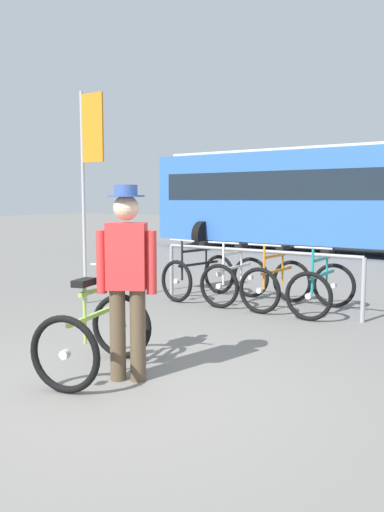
{
  "coord_description": "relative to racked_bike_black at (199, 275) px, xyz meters",
  "views": [
    {
      "loc": [
        2.73,
        -3.28,
        1.6
      ],
      "look_at": [
        -0.27,
        1.35,
        1.0
      ],
      "focal_mm": 36.54,
      "sensor_mm": 36.0,
      "label": 1
    }
  ],
  "objects": [
    {
      "name": "person_with_featured_bike",
      "position": [
        1.56,
        -3.65,
        0.58
      ],
      "size": [
        0.48,
        0.34,
        1.72
      ],
      "color": "brown",
      "rests_on": "ground"
    },
    {
      "name": "bike_rack_rail",
      "position": [
        1.15,
        -0.23,
        0.3
      ],
      "size": [
        3.21,
        0.19,
        0.88
      ],
      "color": "#99999E",
      "rests_on": "ground"
    },
    {
      "name": "racked_bike_orange",
      "position": [
        1.4,
        -0.06,
        -0.0
      ],
      "size": [
        0.73,
        1.14,
        0.97
      ],
      "color": "black",
      "rests_on": "ground"
    },
    {
      "name": "featured_bicycle",
      "position": [
        1.18,
        -3.56,
        0.12
      ],
      "size": [
        0.9,
        1.25,
        1.09
      ],
      "color": "black",
      "rests_on": "ground"
    },
    {
      "name": "bus_distant",
      "position": [
        -0.99,
        8.16,
        1.37
      ],
      "size": [
        10.08,
        3.64,
        3.08
      ],
      "color": "#3366B7",
      "rests_on": "ground"
    },
    {
      "name": "ground_plane",
      "position": [
        1.75,
        -3.83,
        -0.37
      ],
      "size": [
        80.0,
        80.0,
        0.0
      ],
      "primitive_type": "plane",
      "color": "slate"
    },
    {
      "name": "racked_bike_white",
      "position": [
        0.7,
        -0.03,
        0.0
      ],
      "size": [
        0.67,
        1.08,
        0.97
      ],
      "color": "black",
      "rests_on": "ground"
    },
    {
      "name": "racked_bike_teal",
      "position": [
        2.1,
        -0.09,
        0.0
      ],
      "size": [
        0.67,
        1.1,
        0.97
      ],
      "color": "black",
      "rests_on": "ground"
    },
    {
      "name": "banner_flag",
      "position": [
        -1.1,
        -1.34,
        1.86
      ],
      "size": [
        0.45,
        0.05,
        3.2
      ],
      "color": "#B2B2B7",
      "rests_on": "ground"
    },
    {
      "name": "racked_bike_black",
      "position": [
        0.0,
        0.0,
        0.0
      ],
      "size": [
        0.85,
        1.2,
        0.97
      ],
      "color": "black",
      "rests_on": "ground"
    }
  ]
}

